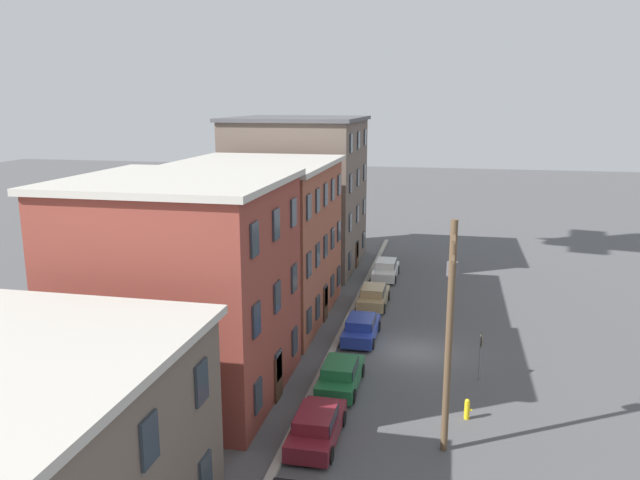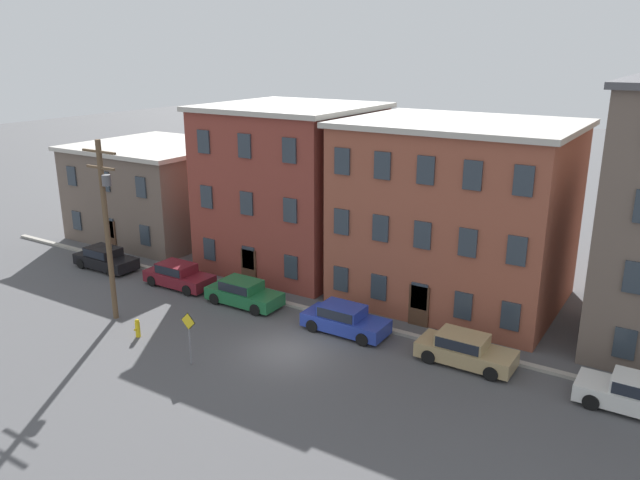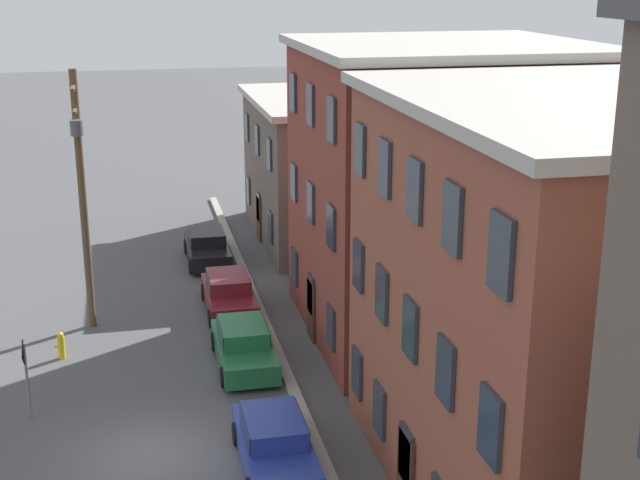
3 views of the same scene
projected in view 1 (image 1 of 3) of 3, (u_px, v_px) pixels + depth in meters
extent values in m
plane|color=#4C4C4F|center=(414.00, 352.00, 35.27)|extent=(200.00, 200.00, 0.00)
cube|color=#9E998E|center=(336.00, 344.00, 36.16)|extent=(56.00, 0.36, 0.16)
cube|color=#2D3842|center=(150.00, 440.00, 16.67)|extent=(0.90, 0.10, 1.40)
cube|color=#2D3842|center=(206.00, 475.00, 20.82)|extent=(0.90, 0.10, 1.40)
cube|color=#2D3842|center=(202.00, 382.00, 20.09)|extent=(0.90, 0.10, 1.40)
cube|color=brown|center=(182.00, 290.00, 29.57)|extent=(9.41, 9.30, 10.17)
cube|color=#B7B2A8|center=(176.00, 181.00, 28.42)|extent=(9.91, 9.80, 0.30)
cube|color=#2D3842|center=(258.00, 396.00, 26.36)|extent=(0.90, 0.10, 1.40)
cube|color=#2D3842|center=(257.00, 320.00, 25.62)|extent=(0.90, 0.10, 1.40)
cube|color=#2D3842|center=(255.00, 239.00, 24.87)|extent=(0.90, 0.10, 1.40)
cube|color=#2D3842|center=(278.00, 365.00, 29.36)|extent=(0.90, 0.10, 1.40)
cube|color=#2D3842|center=(277.00, 297.00, 28.61)|extent=(0.90, 0.10, 1.40)
cube|color=#2D3842|center=(276.00, 224.00, 27.87)|extent=(0.90, 0.10, 1.40)
cube|color=#2D3842|center=(295.00, 341.00, 32.35)|extent=(0.90, 0.10, 1.40)
cube|color=#2D3842|center=(294.00, 278.00, 31.60)|extent=(0.90, 0.10, 1.40)
cube|color=#2D3842|center=(294.00, 212.00, 30.86)|extent=(0.90, 0.10, 1.40)
cube|color=#472D1E|center=(279.00, 377.00, 29.49)|extent=(1.10, 0.10, 2.20)
cube|color=brown|center=(255.00, 242.00, 40.27)|extent=(11.70, 9.26, 9.84)
cube|color=#B7B2A8|center=(253.00, 164.00, 39.16)|extent=(12.20, 9.76, 0.30)
cube|color=#2D3842|center=(309.00, 320.00, 35.57)|extent=(0.90, 0.10, 1.40)
cube|color=#2D3842|center=(309.00, 265.00, 34.86)|extent=(0.90, 0.10, 1.40)
cube|color=#2D3842|center=(309.00, 207.00, 34.14)|extent=(0.90, 0.10, 1.40)
cube|color=#2D3842|center=(318.00, 307.00, 37.81)|extent=(0.90, 0.10, 1.40)
cube|color=#2D3842|center=(318.00, 255.00, 37.09)|extent=(0.90, 0.10, 1.40)
cube|color=#2D3842|center=(318.00, 200.00, 36.37)|extent=(0.90, 0.10, 1.40)
cube|color=#2D3842|center=(326.00, 296.00, 40.04)|extent=(0.90, 0.10, 1.40)
cube|color=#2D3842|center=(326.00, 246.00, 39.32)|extent=(0.90, 0.10, 1.40)
cube|color=#2D3842|center=(326.00, 194.00, 38.60)|extent=(0.90, 0.10, 1.40)
cube|color=#2D3842|center=(333.00, 285.00, 42.27)|extent=(0.90, 0.10, 1.40)
cube|color=#2D3842|center=(333.00, 238.00, 41.56)|extent=(0.90, 0.10, 1.40)
cube|color=#2D3842|center=(333.00, 189.00, 40.84)|extent=(0.90, 0.10, 1.40)
cube|color=#2D3842|center=(339.00, 276.00, 44.51)|extent=(0.90, 0.10, 1.40)
cube|color=#2D3842|center=(339.00, 231.00, 43.79)|extent=(0.90, 0.10, 1.40)
cube|color=#2D3842|center=(339.00, 185.00, 43.07)|extent=(0.90, 0.10, 1.40)
cube|color=#472D1E|center=(326.00, 304.00, 40.16)|extent=(1.10, 0.10, 2.20)
cube|color=#66564C|center=(298.00, 194.00, 52.96)|extent=(11.44, 10.15, 12.25)
cube|color=#4C4C51|center=(298.00, 119.00, 51.58)|extent=(11.94, 10.65, 0.30)
cube|color=#2D3842|center=(350.00, 260.00, 49.29)|extent=(0.90, 0.10, 1.40)
cube|color=#2D3842|center=(350.00, 222.00, 48.61)|extent=(0.90, 0.10, 1.40)
cube|color=#2D3842|center=(351.00, 183.00, 47.94)|extent=(0.90, 0.10, 1.40)
cube|color=#2D3842|center=(351.00, 143.00, 47.27)|extent=(0.90, 0.10, 1.40)
cube|color=#2D3842|center=(357.00, 249.00, 52.92)|extent=(0.90, 0.10, 1.40)
cube|color=#2D3842|center=(358.00, 214.00, 52.25)|extent=(0.90, 0.10, 1.40)
cube|color=#2D3842|center=(358.00, 177.00, 51.58)|extent=(0.90, 0.10, 1.40)
cube|color=#2D3842|center=(359.00, 140.00, 50.91)|extent=(0.90, 0.10, 1.40)
cube|color=#2D3842|center=(364.00, 240.00, 56.56)|extent=(0.90, 0.10, 1.40)
cube|color=#2D3842|center=(364.00, 206.00, 55.89)|extent=(0.90, 0.10, 1.40)
cube|color=#2D3842|center=(365.00, 172.00, 55.22)|extent=(0.90, 0.10, 1.40)
cube|color=#2D3842|center=(365.00, 137.00, 54.55)|extent=(0.90, 0.10, 1.40)
cube|color=#472D1E|center=(357.00, 254.00, 53.02)|extent=(1.10, 0.10, 2.20)
cube|color=maroon|center=(317.00, 429.00, 25.93)|extent=(4.40, 1.80, 0.70)
cube|color=maroon|center=(316.00, 418.00, 25.60)|extent=(2.20, 1.51, 0.55)
cube|color=#1E232D|center=(316.00, 418.00, 25.60)|extent=(2.02, 1.58, 0.48)
cylinder|color=black|center=(305.00, 415.00, 27.53)|extent=(0.66, 0.22, 0.66)
cylinder|color=black|center=(343.00, 419.00, 27.18)|extent=(0.66, 0.22, 0.66)
cylinder|color=black|center=(288.00, 450.00, 24.76)|extent=(0.66, 0.22, 0.66)
cylinder|color=black|center=(330.00, 455.00, 24.41)|extent=(0.66, 0.22, 0.66)
cube|color=#1E6638|center=(341.00, 377.00, 30.78)|extent=(4.40, 1.80, 0.70)
cube|color=#1E6638|center=(340.00, 367.00, 30.45)|extent=(2.20, 1.51, 0.55)
cube|color=#1E232D|center=(340.00, 367.00, 30.45)|extent=(2.02, 1.58, 0.48)
cylinder|color=black|center=(329.00, 368.00, 32.38)|extent=(0.66, 0.22, 0.66)
cylinder|color=black|center=(362.00, 370.00, 32.03)|extent=(0.66, 0.22, 0.66)
cylinder|color=black|center=(318.00, 393.00, 29.61)|extent=(0.66, 0.22, 0.66)
cylinder|color=black|center=(353.00, 396.00, 29.27)|extent=(0.66, 0.22, 0.66)
cube|color=#233899|center=(361.00, 330.00, 37.07)|extent=(4.40, 1.80, 0.70)
cube|color=#233899|center=(361.00, 321.00, 36.74)|extent=(2.20, 1.51, 0.55)
cube|color=#1E232D|center=(361.00, 321.00, 36.74)|extent=(2.02, 1.58, 0.48)
cylinder|color=black|center=(351.00, 324.00, 38.67)|extent=(0.66, 0.22, 0.66)
cylinder|color=black|center=(378.00, 326.00, 38.32)|extent=(0.66, 0.22, 0.66)
cylinder|color=black|center=(343.00, 341.00, 35.90)|extent=(0.66, 0.22, 0.66)
cylinder|color=black|center=(372.00, 344.00, 35.56)|extent=(0.66, 0.22, 0.66)
cube|color=tan|center=(374.00, 298.00, 43.10)|extent=(4.40, 1.80, 0.70)
cube|color=tan|center=(373.00, 290.00, 42.77)|extent=(2.20, 1.51, 0.55)
cube|color=#1E232D|center=(373.00, 290.00, 42.77)|extent=(2.02, 1.58, 0.48)
cylinder|color=black|center=(364.00, 294.00, 44.70)|extent=(0.66, 0.22, 0.66)
cylinder|color=black|center=(388.00, 295.00, 44.35)|extent=(0.66, 0.22, 0.66)
cylinder|color=black|center=(358.00, 307.00, 41.93)|extent=(0.66, 0.22, 0.66)
cylinder|color=black|center=(383.00, 308.00, 41.59)|extent=(0.66, 0.22, 0.66)
cube|color=silver|center=(386.00, 272.00, 49.75)|extent=(4.40, 1.80, 0.70)
cube|color=silver|center=(386.00, 263.00, 49.80)|extent=(2.20, 1.51, 0.55)
cube|color=#1E232D|center=(386.00, 263.00, 49.80)|extent=(2.02, 1.58, 0.48)
cylinder|color=black|center=(395.00, 280.00, 48.23)|extent=(0.66, 0.22, 0.66)
cylinder|color=black|center=(373.00, 278.00, 48.58)|extent=(0.66, 0.22, 0.66)
cylinder|color=black|center=(398.00, 270.00, 51.00)|extent=(0.66, 0.22, 0.66)
cylinder|color=black|center=(377.00, 269.00, 51.35)|extent=(0.66, 0.22, 0.66)
cylinder|color=slate|center=(480.00, 357.00, 31.48)|extent=(0.08, 0.08, 2.42)
cube|color=yellow|center=(482.00, 340.00, 31.27)|extent=(0.78, 0.03, 0.78)
cube|color=black|center=(481.00, 340.00, 31.27)|extent=(0.84, 0.02, 0.84)
cylinder|color=brown|center=(449.00, 340.00, 24.34)|extent=(0.28, 0.28, 9.54)
cube|color=brown|center=(454.00, 235.00, 23.42)|extent=(2.40, 0.12, 0.12)
cube|color=brown|center=(453.00, 256.00, 23.60)|extent=(2.00, 0.12, 0.12)
cylinder|color=#515156|center=(452.00, 269.00, 24.06)|extent=(0.44, 0.44, 0.55)
cylinder|color=yellow|center=(467.00, 411.00, 27.75)|extent=(0.24, 0.24, 0.80)
sphere|color=yellow|center=(467.00, 401.00, 27.65)|extent=(0.22, 0.22, 0.22)
cylinder|color=yellow|center=(471.00, 410.00, 27.70)|extent=(0.10, 0.12, 0.10)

